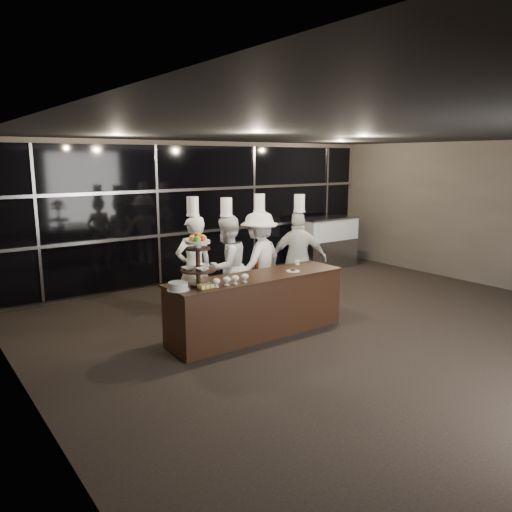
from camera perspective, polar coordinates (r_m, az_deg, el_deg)
room at (r=7.12m, az=15.30°, el=1.48°), size 10.00×10.00×10.00m
window_wall at (r=10.87m, az=-5.48°, el=5.04°), size 8.60×0.10×2.80m
buffet_counter at (r=7.56m, az=0.12°, el=-5.62°), size 2.84×0.74×0.92m
display_stand at (r=6.82m, az=-6.67°, el=0.02°), size 0.48×0.48×0.74m
compotes at (r=6.91m, az=-2.89°, el=-2.64°), size 0.59×0.11×0.12m
layer_cake at (r=6.71m, az=-8.89°, el=-3.44°), size 0.30×0.30×0.11m
pastry_squares at (r=6.78m, az=-5.77°, el=-3.43°), size 0.19×0.13×0.05m
small_plate at (r=7.74m, az=4.26°, el=-1.67°), size 0.20×0.20×0.05m
chef_cup at (r=8.24m, az=4.72°, el=-0.75°), size 0.08×0.08×0.07m
display_case at (r=12.28m, az=8.12°, el=1.83°), size 1.51×0.66×1.24m
chef_a at (r=8.22m, az=-7.08°, el=-1.24°), size 0.66×0.45×2.04m
chef_b at (r=8.34m, az=-3.34°, el=-1.18°), size 0.97×0.83×2.02m
chef_c at (r=8.72m, az=0.38°, el=-0.53°), size 1.29×1.02×2.05m
chef_d at (r=8.94m, az=4.87°, el=-0.31°), size 1.07×0.92×2.03m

